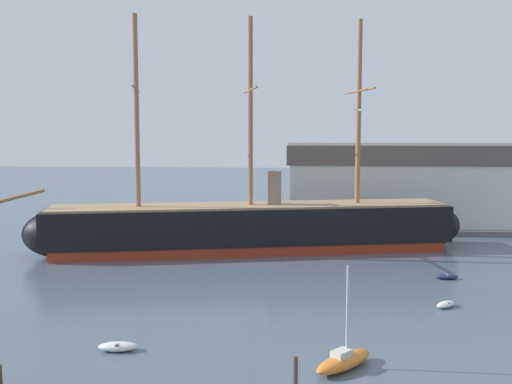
{
  "coord_description": "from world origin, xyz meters",
  "views": [
    {
      "loc": [
        4.17,
        -25.28,
        15.21
      ],
      "look_at": [
        -0.46,
        34.33,
        8.79
      ],
      "focal_mm": 43.13,
      "sensor_mm": 36.0,
      "label": 1
    }
  ],
  "objects_px": {
    "sailboat_foreground_right": "(344,360)",
    "seagull_in_flight": "(360,110)",
    "tall_ship": "(250,227)",
    "dinghy_foreground_left": "(118,347)",
    "dinghy_mid_right": "(446,304)",
    "dockside_warehouse_right": "(465,186)",
    "dinghy_alongside_stern": "(447,276)",
    "sailboat_far_left": "(47,238)",
    "mooring_piling_nearest": "(295,374)"
  },
  "relations": [
    {
      "from": "dinghy_mid_right",
      "to": "seagull_in_flight",
      "type": "relative_size",
      "value": 1.95
    },
    {
      "from": "sailboat_far_left",
      "to": "dockside_warehouse_right",
      "type": "xyz_separation_m",
      "value": [
        58.22,
        15.5,
        5.85
      ]
    },
    {
      "from": "dinghy_alongside_stern",
      "to": "sailboat_far_left",
      "type": "bearing_deg",
      "value": 160.69
    },
    {
      "from": "dinghy_alongside_stern",
      "to": "dockside_warehouse_right",
      "type": "distance_m",
      "value": 34.43
    },
    {
      "from": "sailboat_foreground_right",
      "to": "seagull_in_flight",
      "type": "relative_size",
      "value": 5.82
    },
    {
      "from": "dockside_warehouse_right",
      "to": "seagull_in_flight",
      "type": "bearing_deg",
      "value": -111.74
    },
    {
      "from": "tall_ship",
      "to": "seagull_in_flight",
      "type": "distance_m",
      "value": 34.77
    },
    {
      "from": "dinghy_alongside_stern",
      "to": "dinghy_foreground_left",
      "type": "bearing_deg",
      "value": -140.82
    },
    {
      "from": "dinghy_foreground_left",
      "to": "dinghy_alongside_stern",
      "type": "height_order",
      "value": "dinghy_foreground_left"
    },
    {
      "from": "sailboat_far_left",
      "to": "seagull_in_flight",
      "type": "xyz_separation_m",
      "value": [
        37.89,
        -35.5,
        15.94
      ]
    },
    {
      "from": "dinghy_foreground_left",
      "to": "dinghy_alongside_stern",
      "type": "distance_m",
      "value": 34.61
    },
    {
      "from": "dinghy_foreground_left",
      "to": "seagull_in_flight",
      "type": "height_order",
      "value": "seagull_in_flight"
    },
    {
      "from": "dinghy_alongside_stern",
      "to": "mooring_piling_nearest",
      "type": "bearing_deg",
      "value": -118.28
    },
    {
      "from": "tall_ship",
      "to": "dockside_warehouse_right",
      "type": "bearing_deg",
      "value": 33.9
    },
    {
      "from": "tall_ship",
      "to": "dinghy_mid_right",
      "type": "distance_m",
      "value": 28.66
    },
    {
      "from": "mooring_piling_nearest",
      "to": "sailboat_far_left",
      "type": "bearing_deg",
      "value": 127.24
    },
    {
      "from": "dockside_warehouse_right",
      "to": "sailboat_far_left",
      "type": "bearing_deg",
      "value": -165.09
    },
    {
      "from": "dinghy_foreground_left",
      "to": "seagull_in_flight",
      "type": "relative_size",
      "value": 2.44
    },
    {
      "from": "dinghy_mid_right",
      "to": "dinghy_alongside_stern",
      "type": "bearing_deg",
      "value": 76.74
    },
    {
      "from": "sailboat_far_left",
      "to": "seagull_in_flight",
      "type": "relative_size",
      "value": 3.86
    },
    {
      "from": "dinghy_foreground_left",
      "to": "mooring_piling_nearest",
      "type": "bearing_deg",
      "value": -24.49
    },
    {
      "from": "dinghy_foreground_left",
      "to": "mooring_piling_nearest",
      "type": "distance_m",
      "value": 13.32
    },
    {
      "from": "seagull_in_flight",
      "to": "mooring_piling_nearest",
      "type": "bearing_deg",
      "value": -115.26
    },
    {
      "from": "dinghy_alongside_stern",
      "to": "seagull_in_flight",
      "type": "relative_size",
      "value": 2.07
    },
    {
      "from": "sailboat_foreground_right",
      "to": "dinghy_alongside_stern",
      "type": "height_order",
      "value": "sailboat_foreground_right"
    },
    {
      "from": "tall_ship",
      "to": "mooring_piling_nearest",
      "type": "xyz_separation_m",
      "value": [
        6.01,
        -39.34,
        -1.99
      ]
    },
    {
      "from": "dinghy_foreground_left",
      "to": "sailboat_foreground_right",
      "type": "height_order",
      "value": "sailboat_foreground_right"
    },
    {
      "from": "tall_ship",
      "to": "seagull_in_flight",
      "type": "bearing_deg",
      "value": -71.52
    },
    {
      "from": "tall_ship",
      "to": "dinghy_alongside_stern",
      "type": "bearing_deg",
      "value": -29.98
    },
    {
      "from": "sailboat_foreground_right",
      "to": "dinghy_mid_right",
      "type": "xyz_separation_m",
      "value": [
        9.43,
        13.97,
        -0.3
      ]
    },
    {
      "from": "dockside_warehouse_right",
      "to": "seagull_in_flight",
      "type": "xyz_separation_m",
      "value": [
        -20.33,
        -51.0,
        10.09
      ]
    },
    {
      "from": "sailboat_foreground_right",
      "to": "mooring_piling_nearest",
      "type": "height_order",
      "value": "sailboat_foreground_right"
    },
    {
      "from": "dinghy_alongside_stern",
      "to": "sailboat_far_left",
      "type": "relative_size",
      "value": 0.54
    },
    {
      "from": "dinghy_mid_right",
      "to": "dinghy_alongside_stern",
      "type": "distance_m",
      "value": 10.08
    },
    {
      "from": "dinghy_foreground_left",
      "to": "dinghy_alongside_stern",
      "type": "xyz_separation_m",
      "value": [
        26.83,
        21.87,
        -0.05
      ]
    },
    {
      "from": "tall_ship",
      "to": "dinghy_foreground_left",
      "type": "bearing_deg",
      "value": -100.21
    },
    {
      "from": "dinghy_foreground_left",
      "to": "sailboat_far_left",
      "type": "distance_m",
      "value": 44.45
    },
    {
      "from": "dinghy_mid_right",
      "to": "dockside_warehouse_right",
      "type": "distance_m",
      "value": 44.39
    },
    {
      "from": "sailboat_foreground_right",
      "to": "seagull_in_flight",
      "type": "distance_m",
      "value": 16.65
    },
    {
      "from": "dinghy_mid_right",
      "to": "dinghy_alongside_stern",
      "type": "xyz_separation_m",
      "value": [
        2.31,
        9.81,
        0.01
      ]
    },
    {
      "from": "dinghy_foreground_left",
      "to": "dinghy_mid_right",
      "type": "height_order",
      "value": "dinghy_foreground_left"
    },
    {
      "from": "dinghy_foreground_left",
      "to": "mooring_piling_nearest",
      "type": "xyz_separation_m",
      "value": [
        12.1,
        -5.51,
        0.74
      ]
    },
    {
      "from": "dinghy_mid_right",
      "to": "dinghy_alongside_stern",
      "type": "height_order",
      "value": "dinghy_alongside_stern"
    },
    {
      "from": "seagull_in_flight",
      "to": "sailboat_far_left",
      "type": "bearing_deg",
      "value": 136.87
    },
    {
      "from": "tall_ship",
      "to": "seagull_in_flight",
      "type": "xyz_separation_m",
      "value": [
        10.19,
        -30.49,
        13.25
      ]
    },
    {
      "from": "sailboat_foreground_right",
      "to": "dockside_warehouse_right",
      "type": "xyz_separation_m",
      "value": [
        21.52,
        56.26,
        5.66
      ]
    },
    {
      "from": "sailboat_far_left",
      "to": "dockside_warehouse_right",
      "type": "height_order",
      "value": "dockside_warehouse_right"
    },
    {
      "from": "mooring_piling_nearest",
      "to": "seagull_in_flight",
      "type": "distance_m",
      "value": 18.12
    },
    {
      "from": "sailboat_far_left",
      "to": "dockside_warehouse_right",
      "type": "distance_m",
      "value": 60.54
    },
    {
      "from": "dinghy_foreground_left",
      "to": "seagull_in_flight",
      "type": "bearing_deg",
      "value": 11.6
    }
  ]
}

